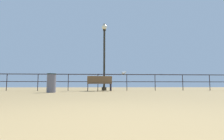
{
  "coord_description": "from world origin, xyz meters",
  "views": [
    {
      "loc": [
        0.17,
        -1.16,
        0.32
      ],
      "look_at": [
        0.85,
        8.83,
        1.26
      ],
      "focal_mm": 26.68,
      "sensor_mm": 36.0,
      "label": 1
    }
  ],
  "objects_px": {
    "bench_near_left": "(99,83)",
    "seagull_on_rail": "(124,73)",
    "lamppost_center": "(104,52)",
    "trash_bin": "(51,83)"
  },
  "relations": [
    {
      "from": "bench_near_left",
      "to": "seagull_on_rail",
      "type": "xyz_separation_m",
      "value": [
        1.54,
        0.82,
        0.66
      ]
    },
    {
      "from": "lamppost_center",
      "to": "trash_bin",
      "type": "bearing_deg",
      "value": -129.26
    },
    {
      "from": "seagull_on_rail",
      "to": "bench_near_left",
      "type": "bearing_deg",
      "value": -152.01
    },
    {
      "from": "lamppost_center",
      "to": "seagull_on_rail",
      "type": "height_order",
      "value": "lamppost_center"
    },
    {
      "from": "lamppost_center",
      "to": "trash_bin",
      "type": "xyz_separation_m",
      "value": [
        -2.47,
        -3.02,
        -2.07
      ]
    },
    {
      "from": "bench_near_left",
      "to": "lamppost_center",
      "type": "height_order",
      "value": "lamppost_center"
    },
    {
      "from": "seagull_on_rail",
      "to": "trash_bin",
      "type": "relative_size",
      "value": 0.46
    },
    {
      "from": "bench_near_left",
      "to": "seagull_on_rail",
      "type": "bearing_deg",
      "value": 27.99
    },
    {
      "from": "trash_bin",
      "to": "seagull_on_rail",
      "type": "bearing_deg",
      "value": 36.34
    },
    {
      "from": "bench_near_left",
      "to": "lamppost_center",
      "type": "relative_size",
      "value": 0.33
    }
  ]
}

